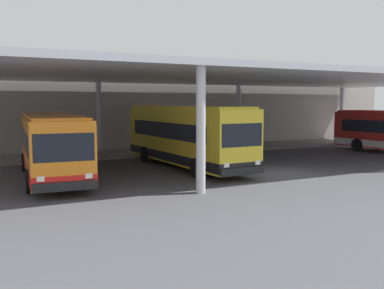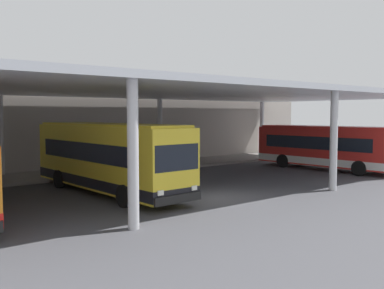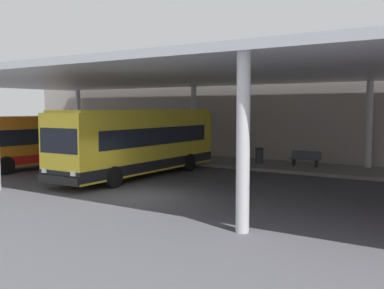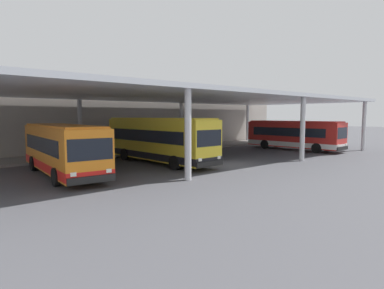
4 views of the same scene
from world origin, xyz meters
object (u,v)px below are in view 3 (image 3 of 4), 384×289
(bus_second_bay, at_px, (140,142))
(bench_waiting, at_px, (305,158))
(trash_bin, at_px, (259,156))
(bus_nearest_bay, at_px, (43,140))
(banner_sign, at_px, (85,129))

(bus_second_bay, bearing_deg, bench_waiting, 49.23)
(bus_second_bay, relative_size, trash_bin, 11.65)
(bench_waiting, bearing_deg, bus_nearest_bay, -150.64)
(trash_bin, relative_size, banner_sign, 0.31)
(bus_second_bay, xyz_separation_m, bench_waiting, (6.51, 7.55, -1.18))
(banner_sign, bearing_deg, bench_waiting, 2.80)
(bus_nearest_bay, relative_size, bus_second_bay, 0.94)
(bus_second_bay, bearing_deg, trash_bin, 64.10)
(bus_nearest_bay, relative_size, banner_sign, 3.34)
(trash_bin, distance_m, banner_sign, 15.05)
(bench_waiting, relative_size, trash_bin, 1.84)
(bench_waiting, bearing_deg, bus_second_bay, -130.77)
(bench_waiting, bearing_deg, banner_sign, -177.20)
(bus_nearest_bay, distance_m, trash_bin, 13.60)
(bus_second_bay, relative_size, bench_waiting, 6.34)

